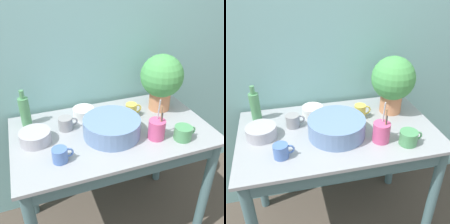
{
  "view_description": "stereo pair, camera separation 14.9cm",
  "coord_description": "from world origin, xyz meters",
  "views": [
    {
      "loc": [
        -0.45,
        -0.87,
        1.71
      ],
      "look_at": [
        0.0,
        0.34,
        0.96
      ],
      "focal_mm": 42.0,
      "sensor_mm": 36.0,
      "label": 1
    },
    {
      "loc": [
        -0.3,
        -0.91,
        1.71
      ],
      "look_at": [
        0.0,
        0.34,
        0.96
      ],
      "focal_mm": 42.0,
      "sensor_mm": 36.0,
      "label": 2
    }
  ],
  "objects": [
    {
      "name": "wall_back",
      "position": [
        0.0,
        0.74,
        1.2
      ],
      "size": [
        6.0,
        0.05,
        2.4
      ],
      "color": "#7AB2B2",
      "rests_on": "ground_plane"
    },
    {
      "name": "mug_blue",
      "position": [
        -0.34,
        0.17,
        0.87
      ],
      "size": [
        0.11,
        0.08,
        0.08
      ],
      "color": "#4C70B7",
      "rests_on": "counter_table"
    },
    {
      "name": "mug_green",
      "position": [
        0.34,
        0.12,
        0.88
      ],
      "size": [
        0.13,
        0.1,
        0.08
      ],
      "color": "#4C935B",
      "rests_on": "counter_table"
    },
    {
      "name": "counter_table",
      "position": [
        0.0,
        0.32,
        0.66
      ],
      "size": [
        1.16,
        0.69,
        0.84
      ],
      "color": "slate",
      "rests_on": "ground_plane"
    },
    {
      "name": "bottle_tall",
      "position": [
        -0.47,
        0.57,
        0.93
      ],
      "size": [
        0.06,
        0.06,
        0.23
      ],
      "color": "#4C8C59",
      "rests_on": "counter_table"
    },
    {
      "name": "bowl_small_steel",
      "position": [
        -0.44,
        0.37,
        0.87
      ],
      "size": [
        0.17,
        0.17,
        0.07
      ],
      "color": "#A8A8B2",
      "rests_on": "counter_table"
    },
    {
      "name": "mug_grey",
      "position": [
        -0.25,
        0.44,
        0.88
      ],
      "size": [
        0.11,
        0.08,
        0.08
      ],
      "color": "gray",
      "rests_on": "counter_table"
    },
    {
      "name": "potted_plant",
      "position": [
        0.39,
        0.48,
        1.06
      ],
      "size": [
        0.27,
        0.27,
        0.37
      ],
      "color": "tan",
      "rests_on": "counter_table"
    },
    {
      "name": "mug_yellow",
      "position": [
        0.17,
        0.44,
        0.88
      ],
      "size": [
        0.11,
        0.07,
        0.09
      ],
      "color": "#E5CC4C",
      "rests_on": "counter_table"
    },
    {
      "name": "bowl_small_enamel_white",
      "position": [
        -0.12,
        0.54,
        0.87
      ],
      "size": [
        0.13,
        0.13,
        0.06
      ],
      "color": "silver",
      "rests_on": "counter_table"
    },
    {
      "name": "utensil_cup",
      "position": [
        0.21,
        0.18,
        0.89
      ],
      "size": [
        0.09,
        0.09,
        0.24
      ],
      "color": "#CC4C7F",
      "rests_on": "counter_table"
    },
    {
      "name": "bowl_wash_large",
      "position": [
        -0.02,
        0.29,
        0.89
      ],
      "size": [
        0.33,
        0.33,
        0.11
      ],
      "color": "#6684B2",
      "rests_on": "counter_table"
    }
  ]
}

